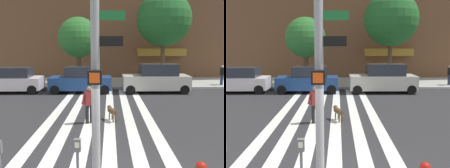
{
  "view_description": "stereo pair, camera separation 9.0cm",
  "coord_description": "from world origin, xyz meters",
  "views": [
    {
      "loc": [
        -0.06,
        -5.22,
        3.36
      ],
      "look_at": [
        0.05,
        7.41,
        1.36
      ],
      "focal_mm": 38.76,
      "sensor_mm": 36.0,
      "label": 1
    },
    {
      "loc": [
        0.03,
        -5.22,
        3.36
      ],
      "look_at": [
        0.05,
        7.41,
        1.36
      ],
      "focal_mm": 38.76,
      "sensor_mm": 36.0,
      "label": 2
    }
  ],
  "objects": [
    {
      "name": "street_tree_nearest",
      "position": [
        -2.62,
        14.73,
        4.0
      ],
      "size": [
        3.28,
        3.28,
        5.52
      ],
      "color": "#4C3823",
      "rests_on": "sidewalk_far"
    },
    {
      "name": "parking_meter_curbside",
      "position": [
        -0.72,
        -0.6,
        1.03
      ],
      "size": [
        0.14,
        0.11,
        1.36
      ],
      "color": "#515456",
      "rests_on": "sidewalk_near"
    },
    {
      "name": "parked_car_third_in_line",
      "position": [
        3.3,
        12.18,
        1.0
      ],
      "size": [
        4.77,
        2.06,
        2.09
      ],
      "color": "beige",
      "rests_on": "ground_plane"
    },
    {
      "name": "parked_car_near_curb",
      "position": [
        -7.17,
        12.18,
        0.9
      ],
      "size": [
        4.43,
        2.13,
        1.84
      ],
      "color": "silver",
      "rests_on": "ground_plane"
    },
    {
      "name": "dog_on_leash",
      "position": [
        0.04,
        5.37,
        0.44
      ],
      "size": [
        0.53,
        0.96,
        0.65
      ],
      "color": "brown",
      "rests_on": "ground_plane"
    },
    {
      "name": "crosswalk_stripes",
      "position": [
        -0.53,
        6.75,
        0.0
      ],
      "size": [
        4.95,
        12.89,
        0.01
      ],
      "color": "silver",
      "rests_on": "ground_plane"
    },
    {
      "name": "parked_car_behind_first",
      "position": [
        -2.13,
        12.18,
        0.91
      ],
      "size": [
        4.46,
        1.97,
        1.89
      ],
      "color": "navy",
      "rests_on": "ground_plane"
    },
    {
      "name": "street_tree_middle",
      "position": [
        4.37,
        15.13,
        5.52
      ],
      "size": [
        4.47,
        4.47,
        7.62
      ],
      "color": "#4C3823",
      "rests_on": "sidewalk_far"
    },
    {
      "name": "pedestrian_bystander",
      "position": [
        9.25,
        14.6,
        1.08
      ],
      "size": [
        0.28,
        0.71,
        1.64
      ],
      "color": "#282D4C",
      "rests_on": "sidewalk_far"
    },
    {
      "name": "pedestrian_dog_walker",
      "position": [
        -0.96,
        5.02,
        0.93
      ],
      "size": [
        0.68,
        0.37,
        1.64
      ],
      "color": "black",
      "rests_on": "ground_plane"
    },
    {
      "name": "traffic_light_pole",
      "position": [
        -0.35,
        -0.38,
        3.52
      ],
      "size": [
        0.74,
        0.46,
        5.8
      ],
      "color": "gray",
      "rests_on": "sidewalk_near"
    },
    {
      "name": "sidewalk_far",
      "position": [
        0.0,
        16.49,
        0.07
      ],
      "size": [
        80.0,
        6.0,
        0.15
      ],
      "primitive_type": "cube",
      "color": "#A6A9A2",
      "rests_on": "ground_plane"
    },
    {
      "name": "ground_plane",
      "position": [
        0.0,
        6.75,
        0.0
      ],
      "size": [
        160.0,
        160.0,
        0.0
      ],
      "primitive_type": "plane",
      "color": "#2B2B2D"
    }
  ]
}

